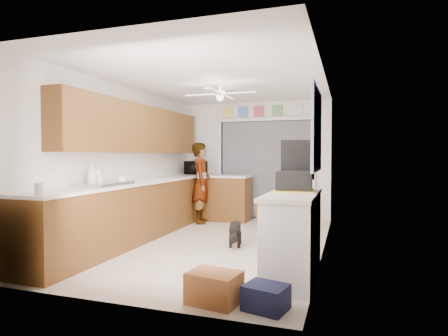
% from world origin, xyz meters
% --- Properties ---
extents(floor, '(5.00, 5.00, 0.00)m').
position_xyz_m(floor, '(0.00, 0.00, 0.00)').
color(floor, beige).
rests_on(floor, ground).
extents(ceiling, '(5.00, 5.00, 0.00)m').
position_xyz_m(ceiling, '(0.00, 0.00, 2.50)').
color(ceiling, white).
rests_on(ceiling, ground).
extents(wall_back, '(3.20, 0.00, 3.20)m').
position_xyz_m(wall_back, '(0.00, 2.50, 1.25)').
color(wall_back, white).
rests_on(wall_back, ground).
extents(wall_front, '(3.20, 0.00, 3.20)m').
position_xyz_m(wall_front, '(0.00, -2.50, 1.25)').
color(wall_front, white).
rests_on(wall_front, ground).
extents(wall_left, '(0.00, 5.00, 5.00)m').
position_xyz_m(wall_left, '(-1.60, 0.00, 1.25)').
color(wall_left, white).
rests_on(wall_left, ground).
extents(wall_right, '(0.00, 5.00, 5.00)m').
position_xyz_m(wall_right, '(1.60, 0.00, 1.25)').
color(wall_right, white).
rests_on(wall_right, ground).
extents(left_base_cabinets, '(0.60, 4.80, 0.90)m').
position_xyz_m(left_base_cabinets, '(-1.30, 0.00, 0.45)').
color(left_base_cabinets, brown).
rests_on(left_base_cabinets, floor).
extents(left_countertop, '(0.62, 4.80, 0.04)m').
position_xyz_m(left_countertop, '(-1.29, 0.00, 0.92)').
color(left_countertop, white).
rests_on(left_countertop, left_base_cabinets).
extents(upper_cabinets, '(0.32, 4.00, 0.80)m').
position_xyz_m(upper_cabinets, '(-1.44, 0.20, 1.80)').
color(upper_cabinets, brown).
rests_on(upper_cabinets, wall_left).
extents(sink_basin, '(0.50, 0.76, 0.06)m').
position_xyz_m(sink_basin, '(-1.29, -1.00, 0.95)').
color(sink_basin, silver).
rests_on(sink_basin, left_countertop).
extents(faucet, '(0.03, 0.03, 0.22)m').
position_xyz_m(faucet, '(-1.48, -1.00, 1.05)').
color(faucet, silver).
rests_on(faucet, left_countertop).
extents(peninsula_base, '(1.00, 0.60, 0.90)m').
position_xyz_m(peninsula_base, '(-0.50, 2.00, 0.45)').
color(peninsula_base, brown).
rests_on(peninsula_base, floor).
extents(peninsula_top, '(1.04, 0.64, 0.04)m').
position_xyz_m(peninsula_top, '(-0.50, 2.00, 0.92)').
color(peninsula_top, white).
rests_on(peninsula_top, peninsula_base).
extents(back_opening_recess, '(2.00, 0.06, 2.10)m').
position_xyz_m(back_opening_recess, '(0.25, 2.47, 1.05)').
color(back_opening_recess, black).
rests_on(back_opening_recess, wall_back).
extents(curtain_panel, '(1.90, 0.03, 2.05)m').
position_xyz_m(curtain_panel, '(0.25, 2.43, 1.05)').
color(curtain_panel, slate).
rests_on(curtain_panel, wall_back).
extents(door_trim_left, '(0.06, 0.04, 2.10)m').
position_xyz_m(door_trim_left, '(-0.77, 2.44, 1.05)').
color(door_trim_left, white).
rests_on(door_trim_left, wall_back).
extents(door_trim_right, '(0.06, 0.04, 2.10)m').
position_xyz_m(door_trim_right, '(1.27, 2.44, 1.05)').
color(door_trim_right, white).
rests_on(door_trim_right, wall_back).
extents(door_trim_head, '(2.10, 0.04, 0.06)m').
position_xyz_m(door_trim_head, '(0.25, 2.44, 2.12)').
color(door_trim_head, white).
rests_on(door_trim_head, wall_back).
extents(header_frame_0, '(0.22, 0.02, 0.22)m').
position_xyz_m(header_frame_0, '(-0.60, 2.47, 2.30)').
color(header_frame_0, '#F2D150').
rests_on(header_frame_0, wall_back).
extents(header_frame_1, '(0.22, 0.02, 0.22)m').
position_xyz_m(header_frame_1, '(-0.25, 2.47, 2.30)').
color(header_frame_1, '#4E84D2').
rests_on(header_frame_1, wall_back).
extents(header_frame_2, '(0.22, 0.02, 0.22)m').
position_xyz_m(header_frame_2, '(0.10, 2.47, 2.30)').
color(header_frame_2, '#BC4650').
rests_on(header_frame_2, wall_back).
extents(header_frame_3, '(0.22, 0.02, 0.22)m').
position_xyz_m(header_frame_3, '(0.50, 2.47, 2.30)').
color(header_frame_3, '#60A15C').
rests_on(header_frame_3, wall_back).
extents(header_frame_4, '(0.22, 0.02, 0.22)m').
position_xyz_m(header_frame_4, '(0.90, 2.47, 2.30)').
color(header_frame_4, silver).
rests_on(header_frame_4, wall_back).
extents(route66_sign, '(0.22, 0.02, 0.26)m').
position_xyz_m(route66_sign, '(-0.95, 2.47, 2.30)').
color(route66_sign, silver).
rests_on(route66_sign, wall_back).
extents(right_counter_base, '(0.50, 1.40, 0.90)m').
position_xyz_m(right_counter_base, '(1.35, -1.20, 0.45)').
color(right_counter_base, white).
rests_on(right_counter_base, floor).
extents(right_counter_top, '(0.54, 1.44, 0.04)m').
position_xyz_m(right_counter_top, '(1.34, -1.20, 0.92)').
color(right_counter_top, white).
rests_on(right_counter_top, right_counter_base).
extents(abstract_painting, '(0.03, 1.15, 0.95)m').
position_xyz_m(abstract_painting, '(1.58, -1.00, 1.65)').
color(abstract_painting, '#FF5DBF').
rests_on(abstract_painting, wall_right).
extents(ceiling_fan, '(1.14, 1.14, 0.24)m').
position_xyz_m(ceiling_fan, '(0.00, 0.20, 2.32)').
color(ceiling_fan, white).
rests_on(ceiling_fan, ceiling).
extents(microwave, '(0.36, 0.52, 0.29)m').
position_xyz_m(microwave, '(-1.26, 2.25, 1.08)').
color(microwave, black).
rests_on(microwave, left_countertop).
extents(soap_bottle, '(0.14, 0.14, 0.33)m').
position_xyz_m(soap_bottle, '(-1.37, -1.16, 1.10)').
color(soap_bottle, silver).
rests_on(soap_bottle, left_countertop).
extents(cup, '(0.17, 0.17, 0.11)m').
position_xyz_m(cup, '(-1.24, -0.66, 0.99)').
color(cup, white).
rests_on(cup, left_countertop).
extents(jar_a, '(0.11, 0.11, 0.13)m').
position_xyz_m(jar_a, '(-1.20, -2.25, 1.00)').
color(jar_a, silver).
rests_on(jar_a, left_countertop).
extents(jar_b, '(0.09, 0.09, 0.13)m').
position_xyz_m(jar_b, '(-1.27, -1.13, 1.00)').
color(jar_b, silver).
rests_on(jar_b, left_countertop).
extents(paper_towel_roll, '(0.13, 0.13, 0.22)m').
position_xyz_m(paper_towel_roll, '(-1.42, -0.99, 1.05)').
color(paper_towel_roll, white).
rests_on(paper_towel_roll, left_countertop).
extents(suitcase, '(0.44, 0.57, 0.23)m').
position_xyz_m(suitcase, '(1.32, -0.92, 1.05)').
color(suitcase, black).
rests_on(suitcase, right_counter_top).
extents(suitcase_rim, '(0.49, 0.61, 0.02)m').
position_xyz_m(suitcase_rim, '(1.32, -0.92, 0.94)').
color(suitcase_rim, yellow).
rests_on(suitcase_rim, suitcase).
extents(suitcase_lid, '(0.42, 0.06, 0.50)m').
position_xyz_m(suitcase_lid, '(1.32, -0.63, 1.30)').
color(suitcase_lid, black).
rests_on(suitcase_lid, suitcase).
extents(cardboard_box, '(0.51, 0.41, 0.29)m').
position_xyz_m(cardboard_box, '(0.77, -2.20, 0.14)').
color(cardboard_box, '#9C5731').
rests_on(cardboard_box, floor).
extents(navy_crate, '(0.42, 0.38, 0.22)m').
position_xyz_m(navy_crate, '(1.25, -2.20, 0.11)').
color(navy_crate, '#151936').
rests_on(navy_crate, floor).
extents(cabinet_door_panel, '(0.47, 0.33, 0.65)m').
position_xyz_m(cabinet_door_panel, '(0.74, 0.35, 0.33)').
color(cabinet_door_panel, brown).
rests_on(cabinet_door_panel, floor).
extents(man, '(0.54, 0.67, 1.61)m').
position_xyz_m(man, '(-0.86, 1.55, 0.81)').
color(man, white).
rests_on(man, floor).
extents(dog, '(0.31, 0.52, 0.38)m').
position_xyz_m(dog, '(0.33, -0.07, 0.19)').
color(dog, black).
rests_on(dog, floor).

